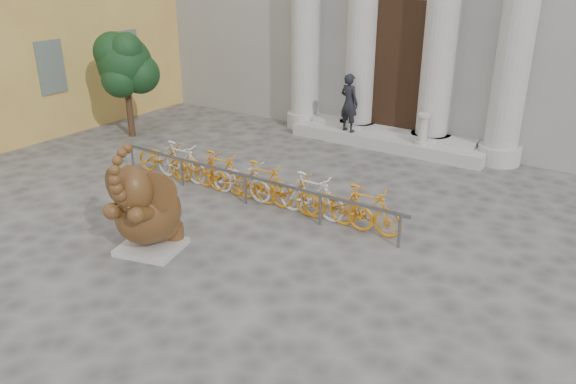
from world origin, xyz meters
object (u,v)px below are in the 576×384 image
Objects in this scene: pedestrian at (349,103)px; tree at (125,64)px; elephant_statue at (147,212)px; bike_rack at (252,180)px.

tree is at bearing 42.58° from pedestrian.
elephant_statue is 8.30m from pedestrian.
pedestrian is at bearing 76.36° from elephant_statue.
elephant_statue is at bearing -92.54° from bike_rack.
elephant_statue is 3.09m from bike_rack.
tree is (-6.14, 5.00, 1.44)m from elephant_statue.
pedestrian reaches higher than bike_rack.
tree is at bearing 162.93° from bike_rack.
elephant_statue is at bearing -39.14° from tree.
bike_rack is (0.14, 3.07, -0.33)m from elephant_statue.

